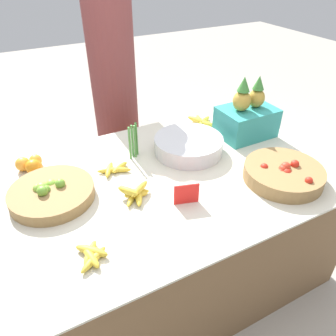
{
  "coord_description": "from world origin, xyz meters",
  "views": [
    {
      "loc": [
        -0.65,
        -1.22,
        1.76
      ],
      "look_at": [
        0.0,
        0.0,
        0.8
      ],
      "focal_mm": 35.0,
      "sensor_mm": 36.0,
      "label": 1
    }
  ],
  "objects_px": {
    "metal_bowl": "(188,145)",
    "lime_bowl": "(52,193)",
    "produce_crate": "(247,117)",
    "tomato_basket": "(284,173)",
    "vendor_person": "(115,100)",
    "price_sign": "(187,194)"
  },
  "relations": [
    {
      "from": "metal_bowl",
      "to": "price_sign",
      "type": "xyz_separation_m",
      "value": [
        -0.24,
        -0.39,
        0.01
      ]
    },
    {
      "from": "lime_bowl",
      "to": "vendor_person",
      "type": "relative_size",
      "value": 0.23
    },
    {
      "from": "tomato_basket",
      "to": "price_sign",
      "type": "distance_m",
      "value": 0.54
    },
    {
      "from": "price_sign",
      "to": "produce_crate",
      "type": "bearing_deg",
      "value": 47.82
    },
    {
      "from": "tomato_basket",
      "to": "price_sign",
      "type": "bearing_deg",
      "value": 172.05
    },
    {
      "from": "lime_bowl",
      "to": "metal_bowl",
      "type": "relative_size",
      "value": 1.0
    },
    {
      "from": "tomato_basket",
      "to": "metal_bowl",
      "type": "relative_size",
      "value": 1.01
    },
    {
      "from": "price_sign",
      "to": "tomato_basket",
      "type": "bearing_deg",
      "value": 8.93
    },
    {
      "from": "tomato_basket",
      "to": "produce_crate",
      "type": "bearing_deg",
      "value": 74.35
    },
    {
      "from": "metal_bowl",
      "to": "produce_crate",
      "type": "distance_m",
      "value": 0.43
    },
    {
      "from": "tomato_basket",
      "to": "vendor_person",
      "type": "bearing_deg",
      "value": 108.22
    },
    {
      "from": "produce_crate",
      "to": "metal_bowl",
      "type": "bearing_deg",
      "value": -178.49
    },
    {
      "from": "vendor_person",
      "to": "tomato_basket",
      "type": "bearing_deg",
      "value": -71.78
    },
    {
      "from": "metal_bowl",
      "to": "lime_bowl",
      "type": "bearing_deg",
      "value": -175.77
    },
    {
      "from": "tomato_basket",
      "to": "vendor_person",
      "type": "distance_m",
      "value": 1.36
    },
    {
      "from": "price_sign",
      "to": "vendor_person",
      "type": "bearing_deg",
      "value": 101.93
    },
    {
      "from": "metal_bowl",
      "to": "vendor_person",
      "type": "bearing_deg",
      "value": 99.34
    },
    {
      "from": "lime_bowl",
      "to": "tomato_basket",
      "type": "xyz_separation_m",
      "value": [
        1.08,
        -0.4,
        0.01
      ]
    },
    {
      "from": "metal_bowl",
      "to": "price_sign",
      "type": "distance_m",
      "value": 0.46
    },
    {
      "from": "metal_bowl",
      "to": "price_sign",
      "type": "height_order",
      "value": "price_sign"
    },
    {
      "from": "tomato_basket",
      "to": "vendor_person",
      "type": "xyz_separation_m",
      "value": [
        -0.42,
        1.29,
        -0.0
      ]
    },
    {
      "from": "tomato_basket",
      "to": "vendor_person",
      "type": "height_order",
      "value": "vendor_person"
    }
  ]
}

